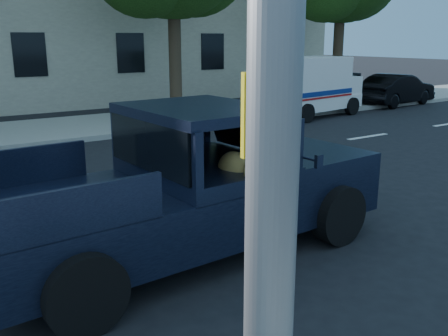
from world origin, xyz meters
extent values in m
plane|color=black|center=(0.00, 0.00, 0.00)|extent=(120.00, 120.00, 0.00)
cube|color=gray|center=(0.00, 9.20, 0.07)|extent=(60.00, 4.00, 0.15)
cylinder|color=#332619|center=(5.00, 9.60, 2.20)|extent=(0.44, 0.44, 4.40)
cylinder|color=#332619|center=(13.00, 9.60, 2.20)|extent=(0.44, 0.44, 4.40)
cube|color=black|center=(-0.39, -0.72, 0.66)|extent=(5.57, 2.43, 0.69)
cube|color=black|center=(1.55, -0.60, 1.09)|extent=(1.70, 2.19, 0.17)
cube|color=black|center=(-0.12, -0.70, 1.89)|extent=(1.75, 2.11, 0.13)
cube|color=black|center=(0.72, -0.65, 1.52)|extent=(0.38, 1.82, 0.59)
cube|color=black|center=(0.11, -1.16, 0.86)|extent=(0.61, 0.61, 0.40)
cube|color=black|center=(0.79, -1.96, 1.34)|extent=(0.11, 0.06, 0.17)
cube|color=silver|center=(9.46, 7.36, 0.51)|extent=(4.13, 2.34, 0.46)
cube|color=silver|center=(9.09, 7.30, 1.44)|extent=(3.39, 2.23, 1.39)
cube|color=silver|center=(10.97, 7.59, 1.07)|extent=(1.09, 1.83, 0.65)
cube|color=navy|center=(9.23, 6.42, 0.93)|extent=(3.13, 0.50, 0.17)
cube|color=#9E0F0F|center=(9.23, 6.42, 0.78)|extent=(3.13, 0.50, 0.07)
imported|color=black|center=(14.56, 7.57, 0.67)|extent=(1.91, 4.19, 1.33)
cube|color=yellow|center=(-1.78, -4.07, 2.39)|extent=(0.19, 0.03, 0.47)
camera|label=1|loc=(-3.42, -6.24, 2.80)|focal=40.00mm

